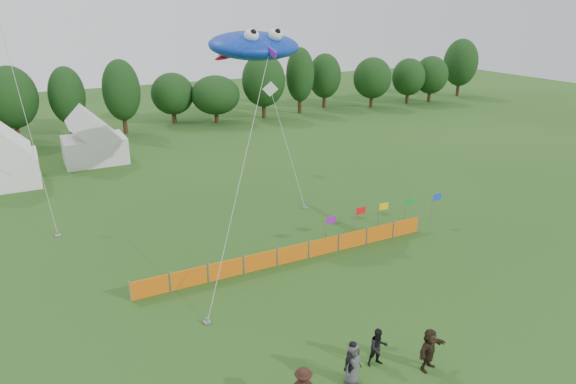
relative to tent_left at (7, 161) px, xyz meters
name	(u,v)px	position (x,y,z in m)	size (l,w,h in m)	color
ground	(354,354)	(12.56, -30.25, -2.03)	(160.00, 160.00, 0.00)	#234C16
treeline	(144,93)	(14.17, 14.68, 2.15)	(104.57, 8.78, 8.36)	#382314
tent_left	(7,161)	(0.00, 0.00, 0.00)	(4.56, 4.56, 4.02)	white
tent_right	(94,141)	(7.01, 3.52, -0.09)	(5.44, 4.35, 3.84)	silver
barrier_fence	(293,254)	(14.07, -21.90, -1.53)	(17.90, 0.06, 1.00)	orange
flag_row	(383,214)	(20.72, -21.26, -0.63)	(8.73, 0.44, 2.23)	gray
spectator_b	(378,347)	(13.01, -31.24, -1.21)	(0.80, 0.62, 1.64)	black
spectator_d	(351,363)	(11.45, -31.65, -1.09)	(1.10, 0.46, 1.88)	black
spectator_e	(353,364)	(11.51, -31.65, -1.15)	(0.86, 0.56, 1.76)	#454449
spectator_f	(429,350)	(14.64, -32.35, -1.13)	(1.67, 0.53, 1.81)	black
stingray_kite	(252,45)	(15.80, -12.86, 9.09)	(11.92, 20.90, 12.32)	#0E39CE
small_kite_white	(278,115)	(20.45, -7.04, 3.03)	(3.35, 11.28, 7.43)	white
small_kite_dark	(20,97)	(1.79, -6.85, 5.93)	(1.93, 9.87, 14.54)	black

